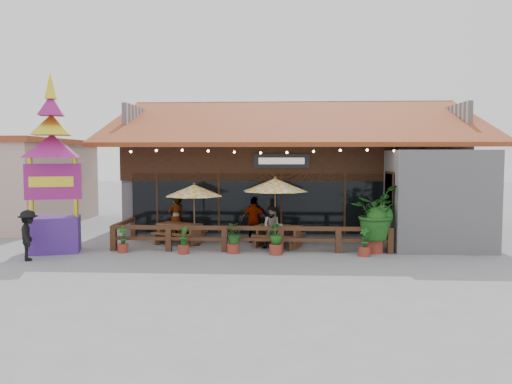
# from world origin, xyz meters

# --- Properties ---
(ground) EXTENTS (100.00, 100.00, 0.00)m
(ground) POSITION_xyz_m (0.00, 0.00, 0.00)
(ground) COLOR gray
(ground) RESTS_ON ground
(restaurant_building) EXTENTS (15.50, 14.73, 6.09)m
(restaurant_building) POSITION_xyz_m (0.26, 6.61, 2.21)
(restaurant_building) COLOR #B5B5BB
(restaurant_building) RESTS_ON ground
(patio_railing) EXTENTS (10.00, 2.60, 0.92)m
(patio_railing) POSITION_xyz_m (-2.25, -0.27, 0.61)
(patio_railing) COLOR #4D2A1B
(patio_railing) RESTS_ON ground
(umbrella_left) EXTENTS (2.67, 2.67, 2.39)m
(umbrella_left) POSITION_xyz_m (-3.79, 0.71, 2.08)
(umbrella_left) COLOR brown
(umbrella_left) RESTS_ON ground
(umbrella_right) EXTENTS (2.95, 2.95, 2.64)m
(umbrella_right) POSITION_xyz_m (-0.73, 0.70, 2.30)
(umbrella_right) COLOR brown
(umbrella_right) RESTS_ON ground
(picnic_table_left) EXTENTS (2.08, 1.96, 0.80)m
(picnic_table_left) POSITION_xyz_m (-4.42, 0.99, 0.54)
(picnic_table_left) COLOR brown
(picnic_table_left) RESTS_ON ground
(picnic_table_right) EXTENTS (2.03, 1.89, 0.80)m
(picnic_table_right) POSITION_xyz_m (-0.59, 0.57, 0.54)
(picnic_table_right) COLOR brown
(picnic_table_right) RESTS_ON ground
(thai_sign_tower) EXTENTS (3.14, 3.14, 6.76)m
(thai_sign_tower) POSITION_xyz_m (-8.47, -0.90, 3.57)
(thai_sign_tower) COLOR #4B2588
(thai_sign_tower) RESTS_ON ground
(tropical_plant) EXTENTS (2.06, 2.18, 2.39)m
(tropical_plant) POSITION_xyz_m (2.76, -0.40, 1.37)
(tropical_plant) COLOR maroon
(tropical_plant) RESTS_ON ground
(diner_a) EXTENTS (0.78, 0.74, 1.80)m
(diner_a) POSITION_xyz_m (-4.71, 1.68, 0.90)
(diner_a) COLOR #3B2313
(diner_a) RESTS_ON ground
(diner_b) EXTENTS (0.81, 0.66, 1.58)m
(diner_b) POSITION_xyz_m (-0.81, 0.11, 0.79)
(diner_b) COLOR #3B2313
(diner_b) RESTS_ON ground
(diner_c) EXTENTS (1.10, 0.61, 1.77)m
(diner_c) POSITION_xyz_m (-1.57, 1.46, 0.89)
(diner_c) COLOR #3B2313
(diner_c) RESTS_ON ground
(pedestrian) EXTENTS (1.00, 1.23, 1.65)m
(pedestrian) POSITION_xyz_m (-8.66, -2.34, 0.83)
(pedestrian) COLOR black
(pedestrian) RESTS_ON ground
(planter_a) EXTENTS (0.38, 0.38, 0.92)m
(planter_a) POSITION_xyz_m (-6.06, -0.83, 0.39)
(planter_a) COLOR maroon
(planter_a) RESTS_ON ground
(planter_b) EXTENTS (0.38, 0.40, 0.93)m
(planter_b) POSITION_xyz_m (-3.88, -0.95, 0.42)
(planter_b) COLOR maroon
(planter_b) RESTS_ON ground
(planter_c) EXTENTS (0.77, 0.73, 1.02)m
(planter_c) POSITION_xyz_m (-2.17, -0.78, 0.58)
(planter_c) COLOR maroon
(planter_c) RESTS_ON ground
(planter_d) EXTENTS (0.58, 0.58, 1.11)m
(planter_d) POSITION_xyz_m (-0.68, -0.94, 0.54)
(planter_d) COLOR maroon
(planter_d) RESTS_ON ground
(planter_e) EXTENTS (0.41, 0.41, 0.98)m
(planter_e) POSITION_xyz_m (2.32, -1.05, 0.41)
(planter_e) COLOR maroon
(planter_e) RESTS_ON ground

